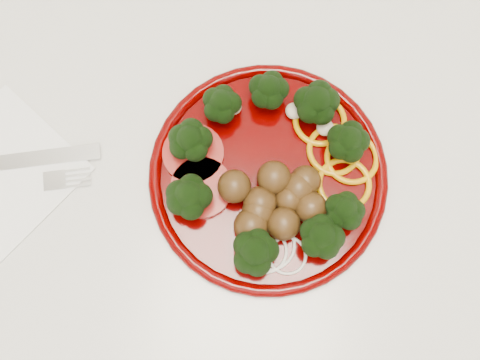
# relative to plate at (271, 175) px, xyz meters

# --- Properties ---
(counter) EXTENTS (2.40, 0.60, 0.90)m
(counter) POSITION_rel_plate_xyz_m (-0.25, -0.02, -0.47)
(counter) COLOR silver
(counter) RESTS_ON ground
(plate) EXTENTS (0.26, 0.26, 0.06)m
(plate) POSITION_rel_plate_xyz_m (0.00, 0.00, 0.00)
(plate) COLOR #450000
(plate) RESTS_ON counter
(napkin) EXTENTS (0.21, 0.21, 0.00)m
(napkin) POSITION_rel_plate_xyz_m (-0.30, -0.03, -0.02)
(napkin) COLOR white
(napkin) RESTS_ON counter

